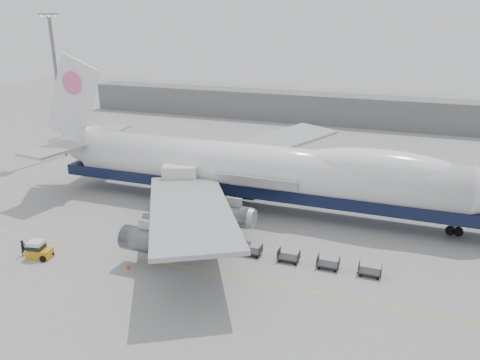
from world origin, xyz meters
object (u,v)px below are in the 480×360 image
at_px(baggage_tug, 38,250).
at_px(airliner, 262,169).
at_px(ground_worker, 23,248).
at_px(catering_truck, 181,184).

bearing_deg(baggage_tug, airliner, 39.48).
distance_m(airliner, baggage_tug, 28.85).
bearing_deg(ground_worker, airliner, -43.05).
height_order(baggage_tug, ground_worker, baggage_tug).
height_order(airliner, baggage_tug, airliner).
bearing_deg(baggage_tug, catering_truck, 55.66).
bearing_deg(catering_truck, ground_worker, -137.95).
relative_size(airliner, catering_truck, 11.02).
xyz_separation_m(airliner, catering_truck, (-10.31, -3.59, -2.19)).
relative_size(airliner, baggage_tug, 23.46).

